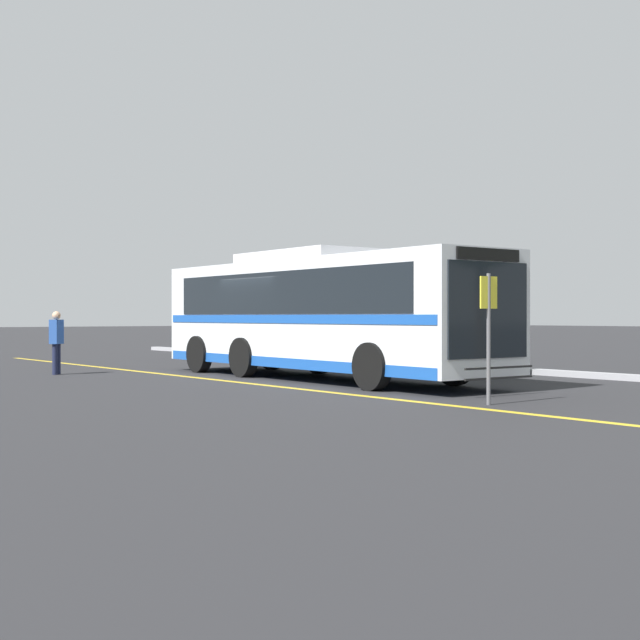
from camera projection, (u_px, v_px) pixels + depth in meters
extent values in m
plane|color=#262628|center=(278.00, 376.00, 22.87)|extent=(220.00, 220.00, 0.00)
cube|color=gold|center=(244.00, 383.00, 20.50)|extent=(31.11, 0.20, 0.01)
cube|color=#99999E|center=(474.00, 368.00, 25.19)|extent=(39.11, 0.36, 0.15)
cube|color=silver|center=(320.00, 313.00, 21.83)|extent=(11.17, 2.76, 2.57)
cube|color=black|center=(320.00, 293.00, 21.83)|extent=(9.62, 2.76, 1.01)
cube|color=#194CA5|center=(320.00, 319.00, 21.83)|extent=(10.95, 2.79, 0.20)
cube|color=#194CA5|center=(320.00, 361.00, 21.83)|extent=(10.95, 2.78, 0.24)
cube|color=black|center=(489.00, 310.00, 17.32)|extent=(0.10, 2.17, 1.88)
cube|color=black|center=(489.00, 254.00, 17.32)|extent=(0.08, 1.73, 0.24)
cube|color=silver|center=(307.00, 257.00, 22.27)|extent=(3.94, 2.07, 0.26)
cube|color=black|center=(499.00, 368.00, 17.10)|extent=(0.09, 1.85, 0.04)
cube|color=black|center=(499.00, 378.00, 17.10)|extent=(0.09, 1.85, 0.04)
cylinder|color=black|center=(454.00, 363.00, 19.75)|extent=(1.01, 0.31, 1.00)
cylinder|color=black|center=(372.00, 367.00, 18.35)|extent=(1.01, 0.31, 1.00)
cylinder|color=black|center=(319.00, 355.00, 23.88)|extent=(1.01, 0.31, 1.00)
cylinder|color=black|center=(243.00, 357.00, 22.48)|extent=(1.01, 0.31, 1.00)
cylinder|color=black|center=(272.00, 352.00, 25.77)|extent=(1.01, 0.31, 1.00)
cylinder|color=black|center=(199.00, 354.00, 24.37)|extent=(1.01, 0.31, 1.00)
cube|color=navy|center=(239.00, 342.00, 33.34)|extent=(4.08, 1.95, 0.57)
cube|color=black|center=(240.00, 327.00, 33.25)|extent=(1.72, 1.70, 0.56)
cylinder|color=black|center=(201.00, 349.00, 33.79)|extent=(0.60, 0.20, 0.60)
cylinder|color=black|center=(242.00, 348.00, 34.89)|extent=(0.60, 0.20, 0.60)
cylinder|color=black|center=(236.00, 351.00, 31.78)|extent=(0.60, 0.20, 0.60)
cylinder|color=black|center=(278.00, 350.00, 32.88)|extent=(0.60, 0.20, 0.60)
cube|color=#335B33|center=(313.00, 345.00, 29.23)|extent=(4.17, 1.84, 0.60)
cube|color=black|center=(311.00, 328.00, 29.31)|extent=(1.77, 1.57, 0.52)
cylinder|color=black|center=(357.00, 355.00, 28.68)|extent=(0.61, 0.22, 0.60)
cylinder|color=black|center=(315.00, 356.00, 27.71)|extent=(0.61, 0.22, 0.60)
cylinder|color=black|center=(311.00, 352.00, 30.74)|extent=(0.61, 0.22, 0.60)
cylinder|color=black|center=(271.00, 353.00, 29.78)|extent=(0.61, 0.22, 0.60)
cube|color=#335B33|center=(439.00, 349.00, 24.26)|extent=(4.49, 1.95, 0.69)
cube|color=black|center=(443.00, 328.00, 24.18)|extent=(1.92, 1.62, 0.47)
cylinder|color=black|center=(383.00, 361.00, 24.78)|extent=(0.61, 0.23, 0.60)
cylinder|color=black|center=(424.00, 359.00, 25.85)|extent=(0.61, 0.23, 0.60)
cylinder|color=black|center=(458.00, 365.00, 22.68)|extent=(0.61, 0.23, 0.60)
cylinder|color=black|center=(499.00, 363.00, 23.75)|extent=(0.61, 0.23, 0.60)
cylinder|color=#191E38|center=(58.00, 359.00, 23.56)|extent=(0.14, 0.14, 0.81)
cylinder|color=#191E38|center=(55.00, 359.00, 23.40)|extent=(0.14, 0.14, 0.81)
cube|color=#264C99|center=(56.00, 332.00, 23.48)|extent=(0.45, 0.46, 0.64)
sphere|color=tan|center=(56.00, 315.00, 23.48)|extent=(0.22, 0.22, 0.22)
cylinder|color=#59595E|center=(489.00, 339.00, 15.40)|extent=(0.07, 0.07, 2.28)
cube|color=yellow|center=(489.00, 292.00, 15.40)|extent=(0.04, 0.40, 0.56)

